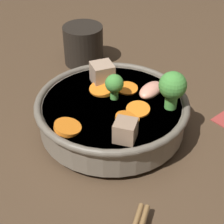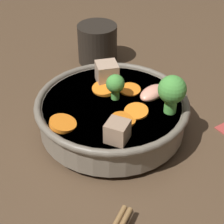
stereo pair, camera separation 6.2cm
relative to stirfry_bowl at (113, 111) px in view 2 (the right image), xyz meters
The scene contains 3 objects.
ground_plane 0.04m from the stirfry_bowl, 49.42° to the left, with size 3.00×3.00×0.00m, color #4C3826.
stirfry_bowl is the anchor object (origin of this frame).
dark_mug 0.25m from the stirfry_bowl, 23.83° to the right, with size 0.11×0.09×0.08m.
Camera 2 is at (-0.42, 0.26, 0.41)m, focal length 60.00 mm.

